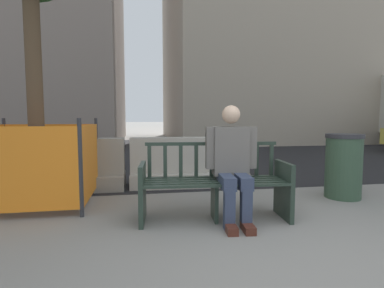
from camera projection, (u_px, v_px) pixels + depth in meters
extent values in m
plane|color=gray|center=(311.00, 280.00, 2.16)|extent=(200.00, 200.00, 0.00)
cube|color=black|center=(174.00, 151.00, 10.70)|extent=(120.00, 12.00, 0.01)
cube|color=#28382D|center=(142.00, 193.00, 3.36)|extent=(0.09, 0.52, 0.66)
cube|color=#28382D|center=(284.00, 190.00, 3.50)|extent=(0.09, 0.52, 0.66)
cube|color=#28382D|center=(214.00, 200.00, 3.44)|extent=(0.07, 0.33, 0.45)
cube|color=#28382D|center=(218.00, 186.00, 3.19)|extent=(1.60, 0.21, 0.02)
cube|color=#28382D|center=(216.00, 183.00, 3.31)|extent=(1.60, 0.21, 0.02)
cube|color=#28382D|center=(215.00, 181.00, 3.42)|extent=(1.60, 0.21, 0.02)
cube|color=#28382D|center=(213.00, 179.00, 3.54)|extent=(1.60, 0.21, 0.02)
cube|color=#28382D|center=(212.00, 177.00, 3.65)|extent=(1.60, 0.21, 0.02)
cube|color=#28382D|center=(212.00, 144.00, 3.62)|extent=(1.60, 0.17, 0.04)
cube|color=#28382D|center=(149.00, 162.00, 3.58)|extent=(0.05, 0.03, 0.38)
cube|color=#28382D|center=(165.00, 161.00, 3.59)|extent=(0.05, 0.03, 0.38)
cube|color=#28382D|center=(181.00, 161.00, 3.61)|extent=(0.05, 0.03, 0.38)
cube|color=#28382D|center=(196.00, 161.00, 3.63)|extent=(0.05, 0.03, 0.38)
cube|color=#28382D|center=(211.00, 161.00, 3.64)|extent=(0.05, 0.03, 0.38)
cube|color=#28382D|center=(227.00, 161.00, 3.66)|extent=(0.05, 0.03, 0.38)
cube|color=#28382D|center=(242.00, 160.00, 3.68)|extent=(0.05, 0.03, 0.38)
cube|color=#28382D|center=(257.00, 160.00, 3.69)|extent=(0.05, 0.03, 0.38)
cube|color=#28382D|center=(271.00, 160.00, 3.71)|extent=(0.05, 0.03, 0.38)
cube|color=#28382D|center=(142.00, 165.00, 3.31)|extent=(0.09, 0.46, 0.03)
cube|color=#28382D|center=(285.00, 164.00, 3.46)|extent=(0.09, 0.46, 0.03)
cube|color=#66605B|center=(230.00, 151.00, 3.48)|extent=(0.42, 0.27, 0.56)
sphere|color=beige|center=(231.00, 114.00, 3.42)|extent=(0.21, 0.21, 0.21)
cube|color=#333D56|center=(226.00, 181.00, 3.28)|extent=(0.18, 0.45, 0.14)
cube|color=#333D56|center=(242.00, 181.00, 3.29)|extent=(0.18, 0.45, 0.14)
cube|color=#333D56|center=(229.00, 208.00, 3.13)|extent=(0.12, 0.12, 0.45)
cube|color=#333D56|center=(246.00, 208.00, 3.15)|extent=(0.12, 0.12, 0.45)
cube|color=#4C2319|center=(231.00, 228.00, 3.07)|extent=(0.13, 0.27, 0.08)
cube|color=#4C2319|center=(248.00, 228.00, 3.08)|extent=(0.13, 0.27, 0.08)
cube|color=#66605B|center=(210.00, 148.00, 3.42)|extent=(0.10, 0.13, 0.48)
cube|color=#66605B|center=(252.00, 147.00, 3.47)|extent=(0.10, 0.13, 0.48)
cube|color=#ADA89E|center=(189.00, 178.00, 5.24)|extent=(2.03, 0.77, 0.24)
cube|color=#ADA89E|center=(189.00, 154.00, 5.20)|extent=(2.01, 0.39, 0.60)
cube|color=gray|center=(62.00, 183.00, 4.86)|extent=(2.00, 0.69, 0.24)
cube|color=gray|center=(61.00, 157.00, 4.83)|extent=(2.00, 0.31, 0.60)
cylinder|color=brown|center=(34.00, 80.00, 3.96)|extent=(0.20, 0.20, 3.33)
cylinder|color=#2D2D33|center=(81.00, 168.00, 3.50)|extent=(0.05, 0.05, 1.17)
cylinder|color=#2D2D33|center=(5.00, 156.00, 4.60)|extent=(0.05, 0.05, 1.17)
cylinder|color=#2D2D33|center=(97.00, 154.00, 4.83)|extent=(0.05, 0.05, 1.17)
cube|color=orange|center=(18.00, 170.00, 3.39)|extent=(1.35, 0.03, 0.98)
cube|color=orange|center=(52.00, 155.00, 4.71)|extent=(1.35, 0.03, 0.98)
cube|color=orange|center=(90.00, 160.00, 4.17)|extent=(0.03, 1.35, 0.98)
cylinder|color=black|center=(382.00, 134.00, 13.93)|extent=(0.91, 0.30, 0.90)
cylinder|color=#334C38|center=(343.00, 168.00, 4.38)|extent=(0.50, 0.50, 0.88)
cylinder|color=#2D2D33|center=(345.00, 136.00, 4.34)|extent=(0.53, 0.53, 0.06)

